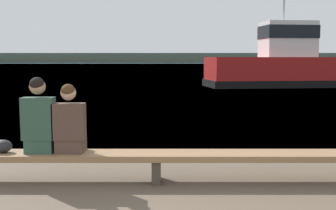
{
  "coord_description": "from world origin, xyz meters",
  "views": [
    {
      "loc": [
        0.38,
        -2.52,
        1.74
      ],
      "look_at": [
        0.39,
        6.32,
        0.77
      ],
      "focal_mm": 45.0,
      "sensor_mm": 36.0,
      "label": 1
    }
  ],
  "objects": [
    {
      "name": "water_surface",
      "position": [
        0.0,
        124.57,
        0.0
      ],
      "size": [
        240.0,
        240.0,
        0.0
      ],
      "primitive_type": "plane",
      "color": "teal",
      "rests_on": "ground"
    },
    {
      "name": "tugboat_red",
      "position": [
        7.58,
        24.23,
        1.29
      ],
      "size": [
        9.66,
        4.72,
        6.86
      ],
      "rotation": [
        0.0,
        0.0,
        1.7
      ],
      "color": "#A81919",
      "rests_on": "water_surface"
    },
    {
      "name": "shopping_bag",
      "position": [
        -1.96,
        3.32,
        0.51
      ],
      "size": [
        0.27,
        0.22,
        0.19
      ],
      "color": "#232328",
      "rests_on": "bench_main"
    },
    {
      "name": "person_right",
      "position": [
        -1.01,
        3.32,
        0.84
      ],
      "size": [
        0.44,
        0.37,
        0.98
      ],
      "color": "#4C382D",
      "rests_on": "bench_main"
    },
    {
      "name": "bench_main",
      "position": [
        0.21,
        3.32,
        0.35
      ],
      "size": [
        8.93,
        0.51,
        0.42
      ],
      "color": "#8E6B47",
      "rests_on": "ground"
    },
    {
      "name": "far_shoreline",
      "position": [
        0.0,
        199.2,
        2.28
      ],
      "size": [
        600.0,
        12.0,
        4.55
      ],
      "primitive_type": "cube",
      "color": "#424738",
      "rests_on": "ground"
    },
    {
      "name": "person_left",
      "position": [
        -1.44,
        3.32,
        0.9
      ],
      "size": [
        0.44,
        0.38,
        1.07
      ],
      "color": "#2D4C3D",
      "rests_on": "bench_main"
    }
  ]
}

